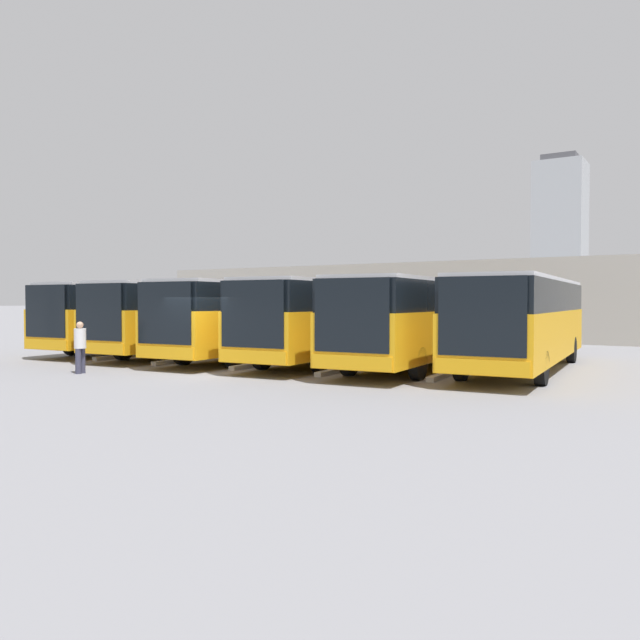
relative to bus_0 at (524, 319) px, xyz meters
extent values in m
plane|color=gray|center=(8.60, 6.57, -1.76)|extent=(600.00, 600.00, 0.00)
cube|color=orange|center=(0.00, -0.02, -0.52)|extent=(3.39, 12.14, 1.59)
cube|color=black|center=(0.00, -0.02, 0.77)|extent=(3.34, 11.96, 0.98)
cube|color=black|center=(-0.41, 5.98, 0.22)|extent=(2.27, 0.19, 2.07)
cube|color=orange|center=(-0.41, 5.99, -1.09)|extent=(2.45, 0.23, 0.40)
cube|color=silver|center=(0.00, -0.02, 1.32)|extent=(3.26, 11.66, 0.12)
cylinder|color=black|center=(-1.39, 3.61, -1.26)|extent=(0.37, 1.02, 1.00)
cylinder|color=black|center=(0.89, 3.77, -1.26)|extent=(0.37, 1.02, 1.00)
cylinder|color=black|center=(-0.88, -3.81, -1.26)|extent=(0.37, 1.02, 1.00)
cylinder|color=black|center=(1.39, -3.65, -1.26)|extent=(0.37, 1.02, 1.00)
cube|color=#B2B2AD|center=(1.72, 1.78, -1.69)|extent=(0.63, 5.77, 0.15)
cube|color=orange|center=(3.44, 0.67, -0.52)|extent=(3.39, 12.14, 1.59)
cube|color=black|center=(3.44, 0.67, 0.77)|extent=(3.34, 11.96, 0.98)
cube|color=black|center=(3.03, 6.67, 0.22)|extent=(2.27, 0.19, 2.07)
cube|color=orange|center=(3.03, 6.68, -1.09)|extent=(2.45, 0.23, 0.40)
cube|color=silver|center=(3.44, 0.67, 1.32)|extent=(3.26, 11.66, 0.12)
cylinder|color=black|center=(2.05, 4.30, -1.26)|extent=(0.37, 1.02, 1.00)
cylinder|color=black|center=(4.33, 4.46, -1.26)|extent=(0.37, 1.02, 1.00)
cylinder|color=black|center=(2.56, -3.12, -1.26)|extent=(0.37, 1.02, 1.00)
cylinder|color=black|center=(4.83, -2.96, -1.26)|extent=(0.37, 1.02, 1.00)
cube|color=#B2B2AD|center=(5.16, 2.47, -1.69)|extent=(0.63, 5.77, 0.15)
cube|color=orange|center=(6.88, 0.70, -0.52)|extent=(3.39, 12.14, 1.59)
cube|color=black|center=(6.88, 0.70, 0.77)|extent=(3.34, 11.96, 0.98)
cube|color=black|center=(6.47, 6.70, 0.22)|extent=(2.27, 0.19, 2.07)
cube|color=orange|center=(6.47, 6.70, -1.09)|extent=(2.45, 0.23, 0.40)
cube|color=silver|center=(6.88, 0.70, 1.32)|extent=(3.26, 11.66, 0.12)
cylinder|color=black|center=(5.49, 4.33, -1.26)|extent=(0.37, 1.02, 1.00)
cylinder|color=black|center=(7.76, 4.49, -1.26)|extent=(0.37, 1.02, 1.00)
cylinder|color=black|center=(6.00, -3.09, -1.26)|extent=(0.37, 1.02, 1.00)
cylinder|color=black|center=(8.27, -2.93, -1.26)|extent=(0.37, 1.02, 1.00)
cube|color=#B2B2AD|center=(8.60, 2.50, -1.69)|extent=(0.63, 5.77, 0.15)
cube|color=orange|center=(10.32, 1.00, -0.52)|extent=(3.39, 12.14, 1.59)
cube|color=black|center=(10.32, 1.00, 0.77)|extent=(3.34, 11.96, 0.98)
cube|color=black|center=(9.91, 7.00, 0.22)|extent=(2.27, 0.19, 2.07)
cube|color=orange|center=(9.91, 7.01, -1.09)|extent=(2.45, 0.23, 0.40)
cube|color=silver|center=(10.32, 1.00, 1.32)|extent=(3.26, 11.66, 0.12)
cylinder|color=black|center=(8.93, 4.63, -1.26)|extent=(0.37, 1.02, 1.00)
cylinder|color=black|center=(11.20, 4.79, -1.26)|extent=(0.37, 1.02, 1.00)
cylinder|color=black|center=(9.44, -2.79, -1.26)|extent=(0.37, 1.02, 1.00)
cylinder|color=black|center=(11.71, -2.63, -1.26)|extent=(0.37, 1.02, 1.00)
cube|color=#B2B2AD|center=(12.04, 2.80, -1.69)|extent=(0.63, 5.77, 0.15)
cube|color=orange|center=(13.76, 0.88, -0.52)|extent=(3.39, 12.14, 1.59)
cube|color=black|center=(13.76, 0.88, 0.77)|extent=(3.34, 11.96, 0.98)
cube|color=black|center=(13.35, 6.88, 0.22)|extent=(2.27, 0.19, 2.07)
cube|color=orange|center=(13.35, 6.89, -1.09)|extent=(2.45, 0.23, 0.40)
cube|color=silver|center=(13.76, 0.88, 1.32)|extent=(3.26, 11.66, 0.12)
cylinder|color=black|center=(12.37, 4.51, -1.26)|extent=(0.37, 1.02, 1.00)
cylinder|color=black|center=(14.64, 4.67, -1.26)|extent=(0.37, 1.02, 1.00)
cylinder|color=black|center=(12.88, -2.91, -1.26)|extent=(0.37, 1.02, 1.00)
cylinder|color=black|center=(15.15, -2.75, -1.26)|extent=(0.37, 1.02, 1.00)
cube|color=#B2B2AD|center=(15.48, 2.68, -1.69)|extent=(0.63, 5.77, 0.15)
cube|color=orange|center=(17.20, 0.67, -0.52)|extent=(3.39, 12.14, 1.59)
cube|color=black|center=(17.20, 0.67, 0.77)|extent=(3.34, 11.96, 0.98)
cube|color=black|center=(16.79, 6.67, 0.22)|extent=(2.27, 0.19, 2.07)
cube|color=orange|center=(16.79, 6.68, -1.09)|extent=(2.45, 0.23, 0.40)
cube|color=silver|center=(17.20, 0.67, 1.32)|extent=(3.26, 11.66, 0.12)
cylinder|color=black|center=(15.81, 4.31, -1.26)|extent=(0.37, 1.02, 1.00)
cylinder|color=black|center=(18.08, 4.46, -1.26)|extent=(0.37, 1.02, 1.00)
cylinder|color=black|center=(16.32, -3.12, -1.26)|extent=(0.37, 1.02, 1.00)
cylinder|color=black|center=(18.59, -2.96, -1.26)|extent=(0.37, 1.02, 1.00)
cylinder|color=#38384C|center=(12.15, 8.49, -1.35)|extent=(0.24, 0.24, 0.83)
cylinder|color=#38384C|center=(12.09, 8.69, -1.35)|extent=(0.24, 0.24, 0.83)
cylinder|color=silver|center=(12.12, 8.59, -0.61)|extent=(0.47, 0.47, 0.65)
sphere|color=tan|center=(12.12, 8.59, -0.17)|extent=(0.22, 0.22, 0.22)
cube|color=#A8A399|center=(8.60, -20.38, 0.65)|extent=(44.30, 11.67, 4.83)
cube|color=silver|center=(8.60, -27.72, 2.82)|extent=(44.30, 3.00, 0.24)
cylinder|color=slate|center=(24.10, -28.82, 0.53)|extent=(0.20, 0.20, 4.58)
cube|color=#ADB2B7|center=(39.54, -210.75, 23.84)|extent=(16.57, 16.57, 51.20)
cube|color=#4C4C51|center=(39.54, -210.75, 50.64)|extent=(11.60, 11.60, 2.40)
camera|label=1|loc=(-5.34, 21.72, 0.61)|focal=35.00mm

